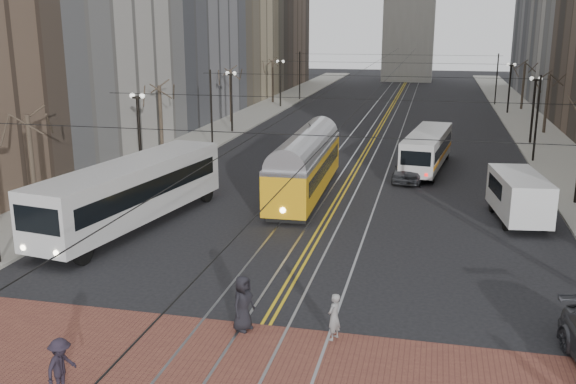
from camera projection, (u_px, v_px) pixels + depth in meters
The scene contains 17 objects.
ground at pixel (273, 313), 23.50m from camera, with size 260.00×260.00×0.00m, color black.
sidewalk_left at pixel (241, 121), 69.14m from camera, with size 5.00×140.00×0.15m, color gray.
sidewalk_right at pixel (534, 131), 62.66m from camera, with size 5.00×140.00×0.15m, color gray.
crosswalk_band at pixel (241, 368), 19.73m from camera, with size 25.00×6.00×0.01m, color brown.
streetcar_rails at pixel (380, 127), 65.92m from camera, with size 4.80×130.00×0.02m, color gray.
centre_lines at pixel (380, 127), 65.92m from camera, with size 0.42×130.00×0.01m, color gold.
lamp_posts at pixel (363, 123), 49.89m from camera, with size 27.60×57.20×5.60m.
street_trees at pixel (372, 112), 56.02m from camera, with size 31.68×53.28×5.60m.
trolley_wires at pixel (371, 101), 55.38m from camera, with size 25.96×120.00×6.60m.
transit_bus at pixel (132, 195), 33.19m from camera, with size 2.81×13.50×3.37m, color #BCBCBC.
streetcar at pixel (305, 170), 39.34m from camera, with size 2.45×13.19×3.11m, color orange.
rear_bus at pixel (427, 151), 46.29m from camera, with size 2.28×10.50×2.74m, color silver.
cargo_van at pixel (519, 198), 34.07m from camera, with size 2.22×5.77×2.55m, color silver.
sedan_grey at pixel (410, 169), 43.18m from camera, with size 1.87×4.64×1.58m, color #383A3E.
pedestrian_a at pixel (243, 303), 21.98m from camera, with size 0.97×0.63×1.98m, color black.
pedestrian_b at pixel (334, 317), 21.34m from camera, with size 0.60×0.39×1.63m, color gray.
pedestrian_d at pixel (61, 367), 18.13m from camera, with size 1.12×0.64×1.73m, color black.
Camera 1 is at (5.37, -20.93, 10.28)m, focal length 40.00 mm.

